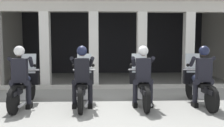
% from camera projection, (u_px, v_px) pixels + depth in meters
% --- Properties ---
extents(ground_plane, '(80.00, 80.00, 0.00)m').
position_uv_depth(ground_plane, '(109.00, 85.00, 9.57)').
color(ground_plane, gray).
extents(station_building, '(10.11, 4.49, 3.38)m').
position_uv_depth(station_building, '(115.00, 32.00, 11.35)').
color(station_building, black).
rests_on(station_building, ground).
extents(kerb_strip, '(9.61, 0.24, 0.12)m').
position_uv_depth(kerb_strip, '(119.00, 87.00, 8.84)').
color(kerb_strip, '#B7B5AD').
rests_on(kerb_strip, ground).
extents(motorcycle_far_left, '(0.62, 2.04, 1.35)m').
position_uv_depth(motorcycle_far_left, '(24.00, 87.00, 6.45)').
color(motorcycle_far_left, black).
rests_on(motorcycle_far_left, ground).
extents(police_officer_far_left, '(0.63, 0.61, 1.58)m').
position_uv_depth(police_officer_far_left, '(20.00, 72.00, 6.12)').
color(police_officer_far_left, black).
rests_on(police_officer_far_left, ground).
extents(motorcycle_center_left, '(0.62, 2.04, 1.35)m').
position_uv_depth(motorcycle_center_left, '(83.00, 86.00, 6.50)').
color(motorcycle_center_left, black).
rests_on(motorcycle_center_left, ground).
extents(police_officer_center_left, '(0.63, 0.61, 1.58)m').
position_uv_depth(police_officer_center_left, '(82.00, 71.00, 6.18)').
color(police_officer_center_left, black).
rests_on(police_officer_center_left, ground).
extents(motorcycle_center_right, '(0.62, 2.04, 1.35)m').
position_uv_depth(motorcycle_center_right, '(141.00, 86.00, 6.58)').
color(motorcycle_center_right, black).
rests_on(motorcycle_center_right, ground).
extents(police_officer_center_right, '(0.63, 0.61, 1.58)m').
position_uv_depth(police_officer_center_right, '(143.00, 71.00, 6.25)').
color(police_officer_center_right, black).
rests_on(police_officer_center_right, ground).
extents(motorcycle_far_right, '(0.62, 2.04, 1.35)m').
position_uv_depth(motorcycle_far_right, '(198.00, 86.00, 6.59)').
color(motorcycle_far_right, black).
rests_on(motorcycle_far_right, ground).
extents(police_officer_far_right, '(0.63, 0.61, 1.58)m').
position_uv_depth(police_officer_far_right, '(203.00, 71.00, 6.27)').
color(police_officer_far_right, black).
rests_on(police_officer_far_right, ground).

